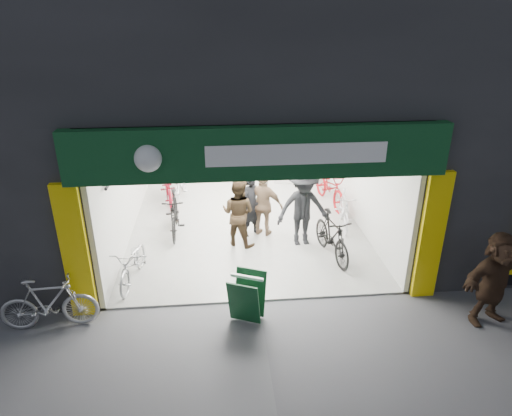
{
  "coord_description": "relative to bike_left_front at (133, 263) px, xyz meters",
  "views": [
    {
      "loc": [
        -0.73,
        -7.31,
        5.28
      ],
      "look_at": [
        0.09,
        1.5,
        1.33
      ],
      "focal_mm": 32.0,
      "sensor_mm": 36.0,
      "label": 1
    }
  ],
  "objects": [
    {
      "name": "ground",
      "position": [
        2.5,
        -0.96,
        -0.43
      ],
      "size": [
        60.0,
        60.0,
        0.0
      ],
      "primitive_type": "plane",
      "color": "#56565B",
      "rests_on": "ground"
    },
    {
      "name": "building",
      "position": [
        3.41,
        4.03,
        3.88
      ],
      "size": [
        17.0,
        10.27,
        8.0
      ],
      "color": "#232326",
      "rests_on": "ground"
    },
    {
      "name": "bike_left_front",
      "position": [
        0.0,
        0.0,
        0.0
      ],
      "size": [
        0.79,
        1.71,
        0.87
      ],
      "primitive_type": "imported",
      "rotation": [
        0.0,
        0.0,
        -0.14
      ],
      "color": "#A1A2A6",
      "rests_on": "ground"
    },
    {
      "name": "bike_left_midfront",
      "position": [
        0.7,
        2.14,
        0.1
      ],
      "size": [
        0.52,
        1.77,
        1.06
      ],
      "primitive_type": "imported",
      "rotation": [
        0.0,
        0.0,
        0.01
      ],
      "color": "black",
      "rests_on": "ground"
    },
    {
      "name": "bike_left_midback",
      "position": [
        0.39,
        4.15,
        0.05
      ],
      "size": [
        0.95,
        1.92,
        0.97
      ],
      "primitive_type": "imported",
      "rotation": [
        0.0,
        0.0,
        0.17
      ],
      "color": "maroon",
      "rests_on": "ground"
    },
    {
      "name": "bike_left_back",
      "position": [
        0.7,
        4.52,
        0.04
      ],
      "size": [
        0.63,
        1.61,
        0.94
      ],
      "primitive_type": "imported",
      "rotation": [
        0.0,
        0.0,
        -0.12
      ],
      "color": "silver",
      "rests_on": "ground"
    },
    {
      "name": "bike_right_front",
      "position": [
        4.3,
        0.59,
        0.11
      ],
      "size": [
        0.8,
        1.86,
        1.08
      ],
      "primitive_type": "imported",
      "rotation": [
        0.0,
        0.0,
        0.17
      ],
      "color": "black",
      "rests_on": "ground"
    },
    {
      "name": "bike_right_mid",
      "position": [
        5.0,
        3.59,
        0.09
      ],
      "size": [
        0.99,
        2.09,
        1.05
      ],
      "primitive_type": "imported",
      "rotation": [
        0.0,
        0.0,
        0.15
      ],
      "color": "maroon",
      "rests_on": "ground"
    },
    {
      "name": "bike_right_back",
      "position": [
        5.0,
        2.12,
        0.05
      ],
      "size": [
        0.69,
        1.66,
        0.97
      ],
      "primitive_type": "imported",
      "rotation": [
        0.0,
        0.0,
        -0.15
      ],
      "color": "silver",
      "rests_on": "ground"
    },
    {
      "name": "parked_bike",
      "position": [
        -1.24,
        -1.36,
        0.07
      ],
      "size": [
        1.7,
        0.57,
        1.01
      ],
      "primitive_type": "imported",
      "rotation": [
        0.0,
        0.0,
        1.63
      ],
      "color": "#AEAFB3",
      "rests_on": "ground"
    },
    {
      "name": "customer_a",
      "position": [
        2.6,
        1.85,
        0.38
      ],
      "size": [
        0.71,
        0.66,
        1.62
      ],
      "primitive_type": "imported",
      "rotation": [
        0.0,
        0.0,
        0.63
      ],
      "color": "black",
      "rests_on": "ground"
    },
    {
      "name": "customer_b",
      "position": [
        2.25,
        1.4,
        0.4
      ],
      "size": [
        1.02,
        0.94,
        1.68
      ],
      "primitive_type": "imported",
      "rotation": [
        0.0,
        0.0,
        2.66
      ],
      "color": "#3C2B1B",
      "rests_on": "ground"
    },
    {
      "name": "customer_c",
      "position": [
        3.75,
        1.26,
        0.53
      ],
      "size": [
        1.31,
        0.83,
        1.92
      ],
      "primitive_type": "imported",
      "rotation": [
        0.0,
        0.0,
        0.1
      ],
      "color": "black",
      "rests_on": "ground"
    },
    {
      "name": "customer_d",
      "position": [
        2.89,
        1.81,
        0.39
      ],
      "size": [
        1.05,
        0.78,
        1.66
      ],
      "primitive_type": "imported",
      "rotation": [
        0.0,
        0.0,
        2.7
      ],
      "color": "#85684D",
      "rests_on": "ground"
    },
    {
      "name": "pedestrian_far",
      "position": [
        6.58,
        -1.89,
        0.45
      ],
      "size": [
        1.72,
        0.92,
        1.77
      ],
      "primitive_type": "imported",
      "rotation": [
        0.0,
        0.0,
        0.25
      ],
      "color": "#362418",
      "rests_on": "ground"
    },
    {
      "name": "sandwich_board",
      "position": [
        2.24,
        -1.46,
        0.06
      ],
      "size": [
        0.76,
        0.77,
        0.89
      ],
      "rotation": [
        0.0,
        0.0,
        -0.4
      ],
      "color": "#0E3B1C",
      "rests_on": "ground"
    }
  ]
}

